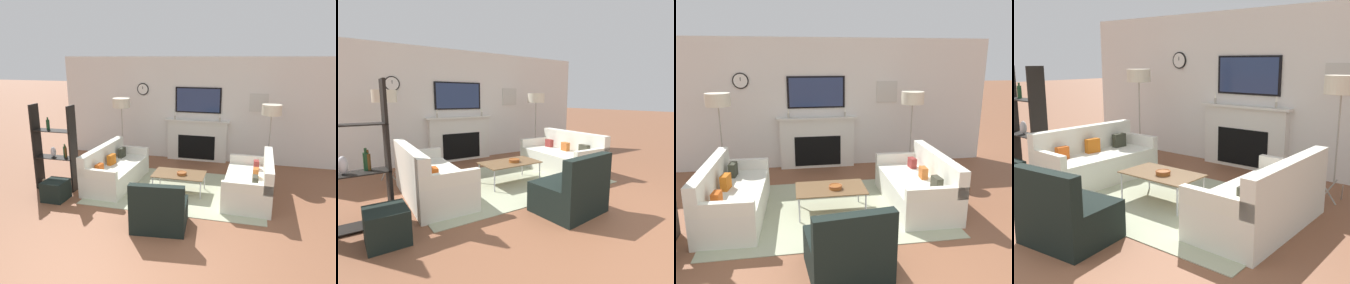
% 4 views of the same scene
% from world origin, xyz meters
% --- Properties ---
extents(fireplace_wall, '(7.57, 0.28, 2.70)m').
position_xyz_m(fireplace_wall, '(0.00, 4.87, 1.23)').
color(fireplace_wall, silver).
rests_on(fireplace_wall, ground_plane).
extents(area_rug, '(3.47, 2.28, 0.01)m').
position_xyz_m(area_rug, '(0.00, 2.67, 0.01)').
color(area_rug, '#A8AE8D').
rests_on(area_rug, ground_plane).
extents(couch_left, '(0.86, 1.86, 0.83)m').
position_xyz_m(couch_left, '(-1.43, 2.67, 0.29)').
color(couch_left, silver).
rests_on(couch_left, ground_plane).
extents(couch_right, '(0.91, 1.78, 0.83)m').
position_xyz_m(couch_right, '(1.43, 2.66, 0.29)').
color(couch_right, silver).
rests_on(couch_right, ground_plane).
extents(armchair, '(0.93, 0.82, 0.83)m').
position_xyz_m(armchair, '(0.03, 1.08, 0.27)').
color(armchair, black).
rests_on(armchair, ground_plane).
extents(coffee_table, '(1.04, 0.62, 0.40)m').
position_xyz_m(coffee_table, '(0.02, 2.57, 0.37)').
color(coffee_table, brown).
rests_on(coffee_table, ground_plane).
extents(decorative_bowl, '(0.20, 0.20, 0.06)m').
position_xyz_m(decorative_bowl, '(0.08, 2.52, 0.43)').
color(decorative_bowl, '#944E1F').
rests_on(decorative_bowl, coffee_table).
extents(floor_lamp_left, '(0.43, 0.43, 1.70)m').
position_xyz_m(floor_lamp_left, '(-1.79, 4.02, 1.56)').
color(floor_lamp_left, '#9E998E').
rests_on(floor_lamp_left, ground_plane).
extents(floor_lamp_right, '(0.43, 0.43, 1.67)m').
position_xyz_m(floor_lamp_right, '(1.79, 4.02, 1.53)').
color(floor_lamp_right, '#9E998E').
rests_on(floor_lamp_right, ground_plane).
extents(shelf_unit, '(0.88, 0.28, 1.77)m').
position_xyz_m(shelf_unit, '(-2.50, 2.13, 0.82)').
color(shelf_unit, black).
rests_on(shelf_unit, ground_plane).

